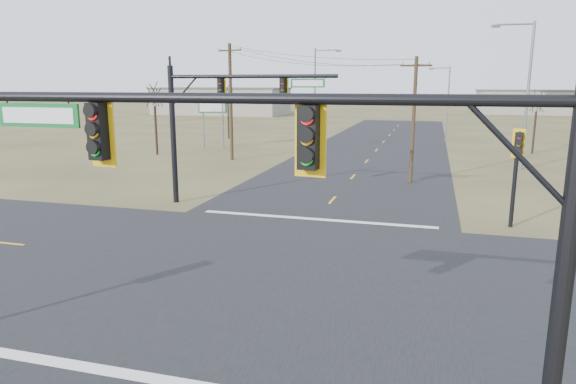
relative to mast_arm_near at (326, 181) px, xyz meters
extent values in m
plane|color=olive|center=(-3.79, 8.81, -5.18)|extent=(320.00, 320.00, 0.00)
cube|color=black|center=(-3.79, 8.81, -5.17)|extent=(160.00, 14.00, 0.02)
cube|color=black|center=(-3.79, 8.81, -5.17)|extent=(14.00, 160.00, 0.02)
cube|color=silver|center=(-3.79, 1.31, -5.15)|extent=(12.00, 0.40, 0.01)
cube|color=silver|center=(-3.79, 16.31, -5.15)|extent=(12.00, 0.40, 0.01)
cylinder|color=black|center=(3.71, 0.00, -1.62)|extent=(0.28, 0.28, 7.11)
cylinder|color=black|center=(-1.37, 0.00, 1.33)|extent=(10.15, 0.18, 0.18)
cube|color=#0E6528|center=(-5.59, 0.00, 0.98)|extent=(1.80, 0.05, 0.45)
cylinder|color=black|center=(-12.45, 17.96, -1.32)|extent=(0.31, 0.31, 7.71)
cylinder|color=black|center=(-7.77, 17.96, 1.93)|extent=(9.36, 0.20, 0.20)
cube|color=#0E6528|center=(-4.65, 17.96, 1.58)|extent=(1.80, 0.05, 0.45)
cylinder|color=black|center=(5.51, 17.55, -2.90)|extent=(0.20, 0.20, 4.56)
cylinder|color=#42311C|center=(0.38, 27.63, -0.93)|extent=(0.25, 0.25, 8.50)
cube|color=#42311C|center=(0.38, 27.63, 2.72)|extent=(2.07, 0.46, 0.12)
cylinder|color=#42311C|center=(-15.59, 34.49, -0.12)|extent=(0.29, 0.29, 10.12)
cube|color=#42311C|center=(-15.59, 34.49, 4.35)|extent=(2.39, 0.88, 0.12)
cylinder|color=slate|center=(-21.76, 41.93, -2.40)|extent=(0.15, 0.15, 5.56)
cylinder|color=slate|center=(-19.54, 41.93, -2.40)|extent=(0.15, 0.15, 5.56)
cube|color=#0E6528|center=(-20.65, 41.93, -0.55)|extent=(2.87, 0.90, 1.85)
cylinder|color=slate|center=(8.61, 35.76, 0.50)|extent=(0.23, 0.23, 11.35)
cylinder|color=slate|center=(7.25, 35.76, 5.97)|extent=(2.72, 0.14, 0.14)
cube|color=slate|center=(5.89, 35.76, 5.87)|extent=(0.68, 0.47, 0.20)
cylinder|color=slate|center=(3.17, 54.41, -0.85)|extent=(0.17, 0.17, 8.65)
cylinder|color=slate|center=(2.13, 54.41, 3.27)|extent=(2.08, 0.10, 0.10)
cube|color=slate|center=(1.09, 54.41, 3.17)|extent=(0.50, 0.28, 0.16)
cylinder|color=slate|center=(-10.68, 46.16, -0.01)|extent=(0.21, 0.21, 10.33)
cylinder|color=slate|center=(-9.44, 46.16, 4.95)|extent=(2.48, 0.12, 0.12)
cube|color=slate|center=(-8.20, 46.16, 4.85)|extent=(0.62, 0.43, 0.19)
cylinder|color=black|center=(-23.85, 35.75, -2.85)|extent=(0.23, 0.23, 4.66)
cylinder|color=black|center=(-22.78, 51.35, -2.94)|extent=(0.21, 0.21, 4.46)
cylinder|color=black|center=(11.16, 46.26, -3.14)|extent=(0.21, 0.21, 4.07)
cube|color=gray|center=(-43.79, 98.81, -2.43)|extent=(28.00, 14.00, 5.50)
cube|color=gray|center=(21.21, 118.81, -2.68)|extent=(20.00, 12.00, 5.00)
camera|label=1|loc=(1.66, -8.20, 1.58)|focal=32.00mm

